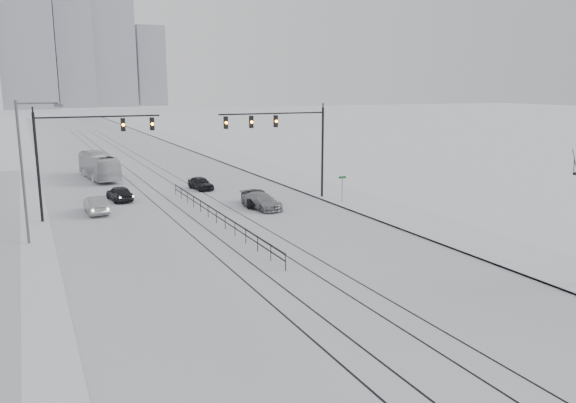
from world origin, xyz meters
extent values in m
cube|color=silver|center=(0.00, 60.00, 0.01)|extent=(22.00, 260.00, 0.02)
cube|color=silver|center=(13.50, 60.00, 0.08)|extent=(5.00, 260.00, 0.16)
cube|color=gray|center=(11.05, 60.00, 0.06)|extent=(0.10, 260.00, 0.12)
cube|color=black|center=(-2.60, 40.00, 0.02)|extent=(0.10, 180.00, 0.01)
cube|color=black|center=(-1.20, 40.00, 0.02)|extent=(0.10, 180.00, 0.01)
cube|color=black|center=(1.20, 40.00, 0.02)|extent=(0.10, 180.00, 0.01)
cube|color=black|center=(2.60, 40.00, 0.02)|extent=(0.10, 180.00, 0.01)
cube|color=#979AA6|center=(-8.00, 268.00, 36.00)|extent=(22.00, 22.00, 72.00)
cube|color=#979AA6|center=(12.00, 276.00, 24.00)|extent=(16.00, 16.00, 48.00)
cube|color=#979AA6|center=(30.00, 284.00, 32.00)|extent=(20.00, 20.00, 64.00)
cube|color=#979AA6|center=(50.00, 292.00, 20.00)|extent=(14.00, 14.00, 40.00)
cylinder|color=black|center=(11.50, 35.00, 4.00)|extent=(0.20, 0.20, 8.00)
cylinder|color=black|center=(6.75, 35.00, 7.60)|extent=(9.50, 0.12, 0.12)
cube|color=black|center=(2.60, 35.00, 6.95)|extent=(0.32, 0.24, 1.00)
sphere|color=orange|center=(2.60, 34.86, 6.95)|extent=(0.22, 0.22, 0.22)
cube|color=black|center=(4.80, 35.00, 6.95)|extent=(0.32, 0.24, 1.00)
sphere|color=orange|center=(4.80, 34.86, 6.95)|extent=(0.22, 0.22, 0.22)
cube|color=black|center=(7.00, 35.00, 6.95)|extent=(0.32, 0.24, 1.00)
sphere|color=orange|center=(7.00, 34.86, 6.95)|extent=(0.22, 0.22, 0.22)
cylinder|color=black|center=(-11.50, 36.00, 4.00)|extent=(0.20, 0.20, 8.00)
cylinder|color=black|center=(-7.00, 36.00, 7.60)|extent=(9.00, 0.12, 0.12)
cube|color=black|center=(-3.10, 36.00, 6.95)|extent=(0.32, 0.24, 1.00)
sphere|color=orange|center=(-3.10, 35.86, 6.95)|extent=(0.22, 0.22, 0.22)
cube|color=black|center=(-5.30, 36.00, 6.95)|extent=(0.32, 0.24, 1.00)
sphere|color=orange|center=(-5.30, 35.86, 6.95)|extent=(0.22, 0.22, 0.22)
cylinder|color=#595B60|center=(-12.50, 30.00, 4.50)|extent=(0.16, 0.16, 9.00)
cylinder|color=#595B60|center=(-11.30, 30.00, 8.80)|extent=(2.40, 0.10, 0.10)
cube|color=#595B60|center=(-10.10, 30.00, 8.65)|extent=(0.50, 0.25, 0.18)
cube|color=black|center=(0.00, 30.00, 0.95)|extent=(0.06, 24.00, 0.06)
cube|color=black|center=(0.00, 30.00, 0.55)|extent=(0.06, 24.00, 0.06)
cylinder|color=#595B60|center=(11.80, 32.00, 1.20)|extent=(0.06, 0.06, 2.40)
cube|color=#0C4C19|center=(11.80, 32.00, 2.30)|extent=(0.70, 0.04, 0.18)
imported|color=black|center=(-5.10, 41.37, 0.67)|extent=(2.07, 4.10, 1.34)
imported|color=gray|center=(-7.54, 37.05, 0.68)|extent=(1.60, 4.20, 1.37)
imported|color=black|center=(5.02, 34.52, 0.63)|extent=(2.92, 4.82, 1.25)
imported|color=gray|center=(4.83, 33.06, 0.65)|extent=(2.52, 4.71, 1.30)
imported|color=black|center=(2.89, 43.70, 0.62)|extent=(1.97, 3.80, 1.24)
imported|color=silver|center=(-5.19, 54.49, 1.38)|extent=(3.29, 10.11, 2.77)
camera|label=1|loc=(-12.22, -8.29, 9.82)|focal=35.00mm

